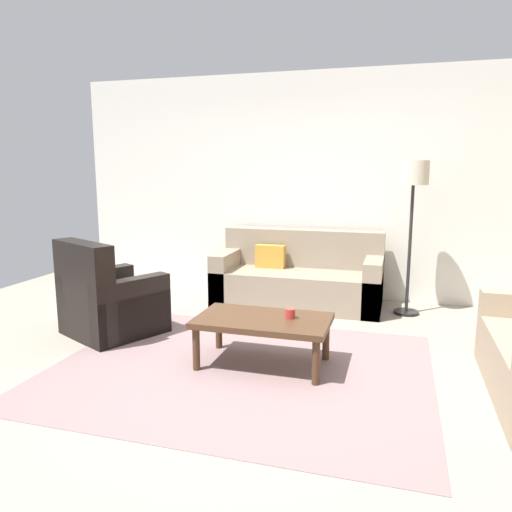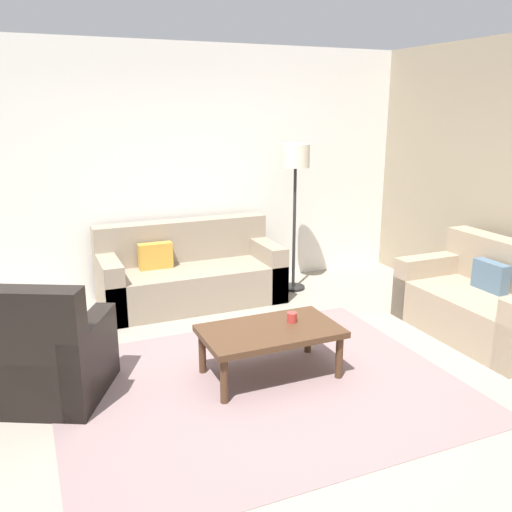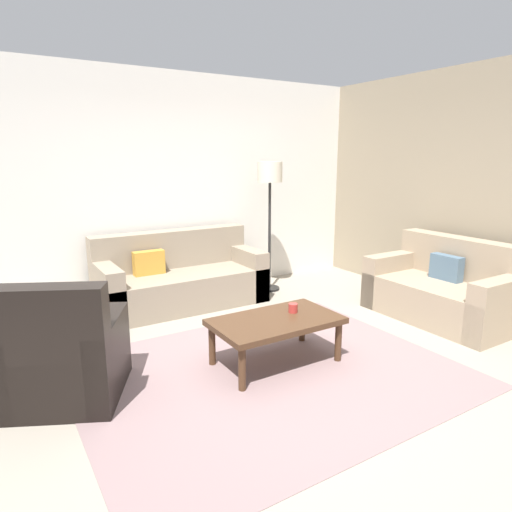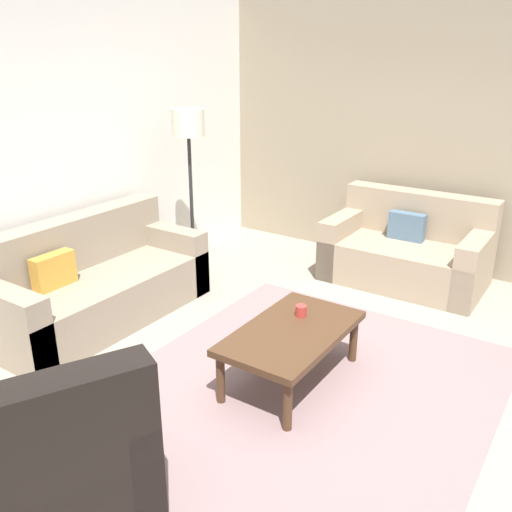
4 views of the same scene
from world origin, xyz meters
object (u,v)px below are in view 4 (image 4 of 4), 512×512
object	(u,v)px
coffee_table	(292,336)
lamp_standing	(189,140)
armchair_leather	(66,467)
cup	(301,311)
couch_main	(92,285)
couch_loveseat	(408,252)

from	to	relation	value
coffee_table	lamp_standing	xyz separation A→B (m)	(1.17, 1.88, 1.05)
armchair_leather	cup	world-z (taller)	armchair_leather
lamp_standing	cup	bearing A→B (deg)	-117.50
armchair_leather	couch_main	bearing A→B (deg)	46.44
couch_main	coffee_table	size ratio (longest dim) A/B	1.79
lamp_standing	couch_loveseat	bearing A→B (deg)	-59.93
couch_loveseat	coffee_table	bearing A→B (deg)	178.70
armchair_leather	lamp_standing	distance (m)	3.44
coffee_table	cup	xyz separation A→B (m)	(0.22, 0.05, 0.09)
couch_main	couch_loveseat	xyz separation A→B (m)	(2.38, -2.03, -0.00)
couch_main	armchair_leather	distance (m)	2.30
couch_main	lamp_standing	size ratio (longest dim) A/B	1.15
couch_main	cup	distance (m)	1.96
couch_main	cup	size ratio (longest dim) A/B	23.95
couch_loveseat	lamp_standing	bearing A→B (deg)	120.07
couch_loveseat	cup	xyz separation A→B (m)	(-2.06, 0.10, 0.15)
armchair_leather	coffee_table	xyz separation A→B (m)	(1.68, -0.31, 0.05)
couch_main	couch_loveseat	bearing A→B (deg)	-40.48
couch_loveseat	coffee_table	distance (m)	2.29
couch_loveseat	lamp_standing	world-z (taller)	lamp_standing
coffee_table	cup	world-z (taller)	cup
couch_loveseat	armchair_leather	world-z (taller)	armchair_leather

